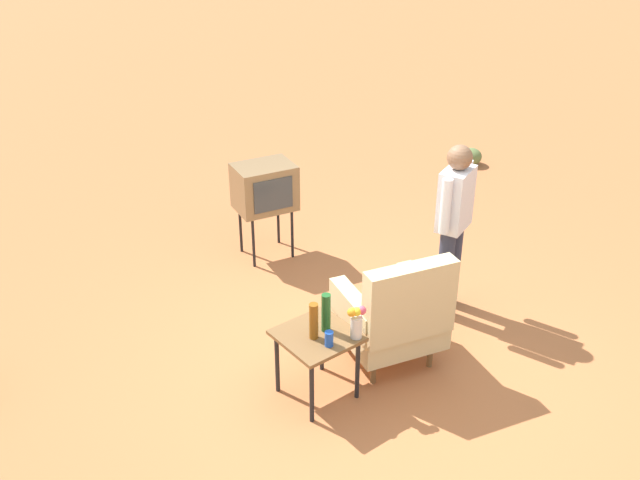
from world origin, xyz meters
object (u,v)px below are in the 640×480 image
side_table (317,343)px  armchair (395,313)px  soda_can_blue (329,339)px  bottle_tall_amber (314,321)px  flower_vase (356,321)px  person_standing (454,220)px  tv_on_stand (265,188)px  bottle_wine_green (326,313)px

side_table → armchair: bearing=174.3°
soda_can_blue → bottle_tall_amber: bearing=-79.1°
flower_vase → armchair: bearing=-165.8°
armchair → flower_vase: 0.60m
soda_can_blue → armchair: bearing=-173.0°
person_standing → armchair: bearing=17.2°
armchair → tv_on_stand: size_ratio=1.03×
bottle_tall_amber → bottle_wine_green: bearing=-171.6°
armchair → side_table: (0.75, -0.07, -0.00)m
flower_vase → bottle_wine_green: bearing=-59.2°
bottle_wine_green → tv_on_stand: bearing=-112.5°
person_standing → bottle_tall_amber: bearing=7.9°
bottle_tall_amber → flower_vase: size_ratio=1.13×
person_standing → tv_on_stand: bearing=-68.6°
tv_on_stand → soda_can_blue: tv_on_stand is taller
side_table → person_standing: size_ratio=0.35×
tv_on_stand → person_standing: bearing=111.4°
side_table → flower_vase: size_ratio=2.19×
person_standing → bottle_tall_amber: 1.79m
armchair → side_table: 0.75m
bottle_tall_amber → bottle_wine_green: size_ratio=0.94×
tv_on_stand → person_standing: size_ratio=0.63×
bottle_wine_green → flower_vase: bearing=120.8°
armchair → side_table: bearing=-5.7°
tv_on_stand → bottle_wine_green: bearing=67.5°
soda_can_blue → flower_vase: flower_vase is taller
tv_on_stand → bottle_tall_amber: tv_on_stand is taller
tv_on_stand → bottle_tall_amber: 2.37m
tv_on_stand → person_standing: (-0.75, 1.90, 0.16)m
tv_on_stand → bottle_tall_amber: size_ratio=3.43×
bottle_wine_green → side_table: bearing=0.1°
armchair → person_standing: (-0.97, -0.30, 0.44)m
person_standing → bottle_wine_green: size_ratio=5.12×
bottle_tall_amber → tv_on_stand: bearing=-115.3°
person_standing → flower_vase: 1.58m
tv_on_stand → soda_can_blue: (0.99, 2.30, -0.14)m
person_standing → bottle_wine_green: bearing=7.9°
person_standing → bottle_wine_green: 1.66m
person_standing → bottle_tall_amber: size_ratio=5.47×
armchair → tv_on_stand: bearing=-95.8°
side_table → soda_can_blue: 0.22m
side_table → bottle_tall_amber: size_ratio=1.94×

